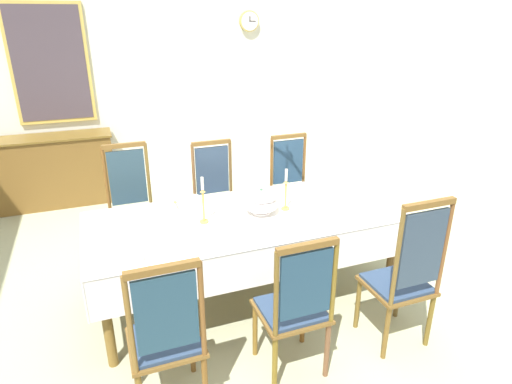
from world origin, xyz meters
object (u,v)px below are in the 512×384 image
chair_north_a (132,207)px  dining_table (246,224)px  bowl_far_right (131,259)px  spoon_primary (176,203)px  chair_north_c (292,187)px  bowl_near_right (260,193)px  bowl_near_left (191,200)px  chair_north_b (216,197)px  spoon_secondary (270,192)px  chair_south_a (166,335)px  candlestick_west (203,204)px  mounted_clock (249,21)px  candlestick_east (286,193)px  bowl_far_left (322,183)px  soup_tureen (261,201)px  chair_south_c (405,274)px  chair_south_b (296,305)px  sideboard (56,170)px  framed_painting (50,64)px

chair_north_a → dining_table: bearing=131.3°
bowl_far_right → spoon_primary: bowl_far_right is taller
chair_north_c → bowl_near_right: (-0.60, -0.57, 0.23)m
chair_north_c → bowl_near_left: bearing=23.0°
chair_north_b → spoon_secondary: (0.36, -0.55, 0.22)m
dining_table → spoon_secondary: (0.37, 0.39, 0.08)m
dining_table → chair_south_a: (-0.83, -0.94, -0.15)m
candlestick_west → mounted_clock: mounted_clock is taller
dining_table → spoon_primary: size_ratio=14.11×
chair_north_c → candlestick_east: bearing=61.4°
bowl_far_left → spoon_secondary: bowl_far_left is taller
bowl_far_left → bowl_far_right: bowl_far_right is taller
dining_table → spoon_secondary: 0.55m
chair_north_c → soup_tureen: bearing=52.1°
dining_table → bowl_far_left: (0.92, 0.39, 0.10)m
bowl_far_right → mounted_clock: 4.26m
candlestick_east → mounted_clock: bearing=75.5°
chair_south_a → bowl_far_left: size_ratio=6.39×
soup_tureen → spoon_secondary: 0.47m
chair_south_a → spoon_secondary: chair_south_a is taller
chair_south_c → chair_south_b: bearing=179.5°
candlestick_west → bowl_far_right: size_ratio=2.45×
dining_table → chair_north_c: bearing=47.4°
bowl_near_left → spoon_secondary: (0.74, -0.03, -0.02)m
chair_north_a → spoon_secondary: 1.34m
chair_north_a → bowl_far_left: size_ratio=6.90×
bowl_near_right → mounted_clock: 3.14m
candlestick_west → sideboard: candlestick_west is taller
chair_north_b → candlestick_west: (-0.36, -0.94, 0.37)m
chair_north_a → spoon_primary: bearing=124.4°
dining_table → bowl_near_left: bearing=130.9°
chair_south_c → bowl_near_right: size_ratio=7.87×
candlestick_west → bowl_near_right: candlestick_west is taller
soup_tureen → spoon_secondary: soup_tureen is taller
chair_north_b → spoon_primary: 0.73m
chair_south_a → candlestick_east: 1.55m
bowl_near_left → bowl_near_right: (0.62, -0.05, -0.01)m
soup_tureen → spoon_primary: 0.77m
dining_table → spoon_secondary: bearing=46.7°
spoon_primary → sideboard: sideboard is taller
soup_tureen → sideboard: bearing=121.8°
candlestick_west → bowl_far_right: (-0.60, -0.41, -0.13)m
chair_south_a → framed_painting: size_ratio=0.77×
bowl_far_left → spoon_primary: bearing=177.7°
chair_north_c → mounted_clock: 2.68m
chair_south_a → chair_south_b: (0.84, 0.00, -0.01)m
chair_south_b → bowl_far_left: 1.63m
chair_north_a → bowl_far_right: size_ratio=7.70×
bowl_far_right → candlestick_east: bearing=17.5°
chair_north_c → sideboard: (-2.45, 1.85, -0.11)m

